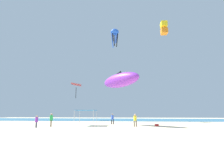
# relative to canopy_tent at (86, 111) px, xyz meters

# --- Properties ---
(ground) EXTENTS (110.00, 110.00, 0.10)m
(ground) POSITION_rel_canopy_tent_xyz_m (3.13, -3.79, -2.32)
(ground) COLOR beige
(ocean_strip) EXTENTS (110.00, 23.53, 0.03)m
(ocean_strip) POSITION_rel_canopy_tent_xyz_m (3.13, 26.53, -2.26)
(ocean_strip) COLOR teal
(ocean_strip) RESTS_ON ground
(canopy_tent) EXTENTS (2.98, 2.78, 2.41)m
(canopy_tent) POSITION_rel_canopy_tent_xyz_m (0.00, 0.00, 0.00)
(canopy_tent) COLOR #B2B2B7
(canopy_tent) RESTS_ON ground
(person_near_tent) EXTENTS (0.45, 0.47, 1.91)m
(person_near_tent) POSITION_rel_canopy_tent_xyz_m (-4.60, -2.22, -1.15)
(person_near_tent) COLOR brown
(person_near_tent) RESTS_ON ground
(person_leftmost) EXTENTS (0.38, 0.42, 1.62)m
(person_leftmost) POSITION_rel_canopy_tent_xyz_m (-5.78, -4.05, -1.32)
(person_leftmost) COLOR #33384C
(person_leftmost) RESTS_ON ground
(person_central) EXTENTS (0.50, 0.44, 1.87)m
(person_central) POSITION_rel_canopy_tent_xyz_m (3.78, 3.97, -1.18)
(person_central) COLOR black
(person_central) RESTS_ON ground
(person_rightmost) EXTENTS (0.46, 0.44, 1.84)m
(person_rightmost) POSITION_rel_canopy_tent_xyz_m (7.60, -0.98, -1.20)
(person_rightmost) COLOR brown
(person_rightmost) RESTS_ON ground
(cooler_box) EXTENTS (0.57, 0.37, 0.35)m
(cooler_box) POSITION_rel_canopy_tent_xyz_m (10.86, 0.32, -2.10)
(cooler_box) COLOR red
(cooler_box) RESTS_ON ground
(kite_box_yellow) EXTENTS (1.17, 1.25, 2.44)m
(kite_box_yellow) POSITION_rel_canopy_tent_xyz_m (13.42, 2.84, 15.08)
(kite_box_yellow) COLOR yellow
(kite_inflatable_purple) EXTENTS (7.87, 7.81, 3.34)m
(kite_inflatable_purple) POSITION_rel_canopy_tent_xyz_m (5.37, 1.01, 5.08)
(kite_inflatable_purple) COLOR purple
(kite_diamond_red) EXTENTS (3.56, 3.58, 4.12)m
(kite_diamond_red) POSITION_rel_canopy_tent_xyz_m (-7.97, 18.47, 7.48)
(kite_diamond_red) COLOR red
(kite_octopus_blue) EXTENTS (3.09, 3.09, 5.17)m
(kite_octopus_blue) POSITION_rel_canopy_tent_xyz_m (3.28, 15.35, 21.18)
(kite_octopus_blue) COLOR blue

